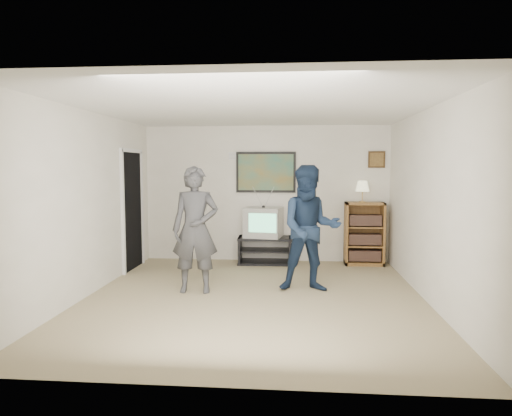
# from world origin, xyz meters

# --- Properties ---
(room_shell) EXTENTS (4.51, 5.00, 2.51)m
(room_shell) POSITION_xyz_m (0.00, 0.35, 1.25)
(room_shell) COLOR #75694A
(room_shell) RESTS_ON ground
(media_stand) EXTENTS (0.98, 0.57, 0.48)m
(media_stand) POSITION_xyz_m (-0.00, 2.23, 0.24)
(media_stand) COLOR black
(media_stand) RESTS_ON room_shell
(crt_television) EXTENTS (0.71, 0.63, 0.54)m
(crt_television) POSITION_xyz_m (-0.03, 2.23, 0.75)
(crt_television) COLOR #A5A6A0
(crt_television) RESTS_ON media_stand
(bookshelf) EXTENTS (0.68, 0.39, 1.12)m
(bookshelf) POSITION_xyz_m (1.78, 2.28, 0.56)
(bookshelf) COLOR brown
(bookshelf) RESTS_ON room_shell
(table_lamp) EXTENTS (0.24, 0.24, 0.38)m
(table_lamp) POSITION_xyz_m (1.73, 2.26, 1.31)
(table_lamp) COLOR #FAF6BE
(table_lamp) RESTS_ON bookshelf
(person_tall) EXTENTS (0.68, 0.48, 1.76)m
(person_tall) POSITION_xyz_m (-0.84, 0.25, 0.88)
(person_tall) COLOR #38393B
(person_tall) RESTS_ON room_shell
(person_short) EXTENTS (0.90, 0.72, 1.77)m
(person_short) POSITION_xyz_m (0.75, 0.43, 0.89)
(person_short) COLOR #15243C
(person_short) RESTS_ON room_shell
(controller_left) EXTENTS (0.06, 0.13, 0.04)m
(controller_left) POSITION_xyz_m (-0.79, 0.43, 1.21)
(controller_left) COLOR white
(controller_left) RESTS_ON person_tall
(controller_right) EXTENTS (0.07, 0.11, 0.03)m
(controller_right) POSITION_xyz_m (0.73, 0.69, 1.08)
(controller_right) COLOR white
(controller_right) RESTS_ON person_short
(poster) EXTENTS (1.10, 0.03, 0.75)m
(poster) POSITION_xyz_m (0.00, 2.48, 1.65)
(poster) COLOR black
(poster) RESTS_ON room_shell
(air_vent) EXTENTS (0.28, 0.02, 0.14)m
(air_vent) POSITION_xyz_m (-0.55, 2.48, 1.95)
(air_vent) COLOR white
(air_vent) RESTS_ON room_shell
(small_picture) EXTENTS (0.30, 0.03, 0.30)m
(small_picture) POSITION_xyz_m (2.00, 2.48, 1.88)
(small_picture) COLOR #3F2914
(small_picture) RESTS_ON room_shell
(doorway) EXTENTS (0.03, 0.85, 2.00)m
(doorway) POSITION_xyz_m (-2.23, 1.60, 1.00)
(doorway) COLOR black
(doorway) RESTS_ON room_shell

